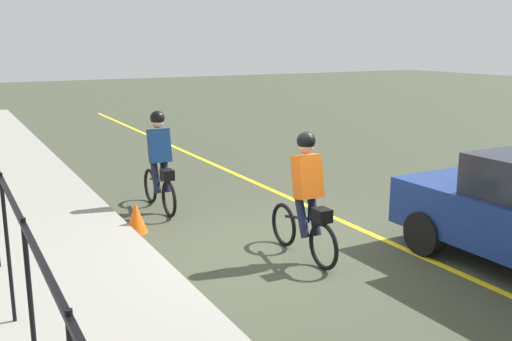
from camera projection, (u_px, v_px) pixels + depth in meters
The scene contains 6 objects.
ground_plane at pixel (287, 252), 8.50m from camera, with size 80.00×80.00×0.00m, color #393E2E.
lane_line_centre at pixel (373, 235), 9.24m from camera, with size 36.00×0.12×0.01m, color yellow.
sidewalk at pixel (45, 295), 6.90m from camera, with size 40.00×3.20×0.15m, color gray.
cyclist_lead at pixel (160, 162), 10.38m from camera, with size 1.71×0.36×1.83m.
cyclist_follow at pixel (306, 197), 8.05m from camera, with size 1.71×0.36×1.83m.
traffic_cone_far at pixel (136, 218), 9.31m from camera, with size 0.36×0.36×0.49m, color #EF5710.
Camera 1 is at (-6.83, 4.24, 3.03)m, focal length 40.63 mm.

